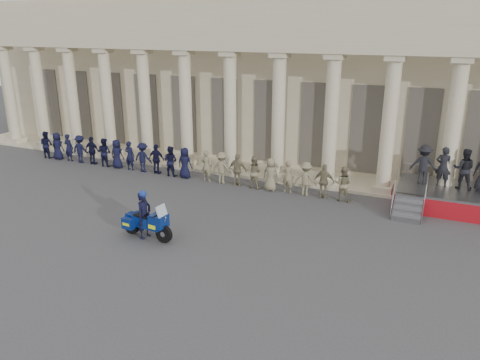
# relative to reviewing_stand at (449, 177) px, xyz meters

# --- Properties ---
(ground) EXTENTS (90.00, 90.00, 0.00)m
(ground) POSITION_rel_reviewing_stand_xyz_m (-9.22, -7.51, -1.37)
(ground) COLOR #3E3E40
(ground) RESTS_ON ground
(building) EXTENTS (40.00, 12.50, 9.00)m
(building) POSITION_rel_reviewing_stand_xyz_m (-9.22, 7.23, 3.16)
(building) COLOR #C4B793
(building) RESTS_ON ground
(officer_rank) EXTENTS (18.34, 0.60, 1.59)m
(officer_rank) POSITION_rel_reviewing_stand_xyz_m (-12.98, -1.11, -0.57)
(officer_rank) COLOR black
(officer_rank) RESTS_ON ground
(reviewing_stand) EXTENTS (4.24, 4.07, 2.60)m
(reviewing_stand) POSITION_rel_reviewing_stand_xyz_m (0.00, 0.00, 0.00)
(reviewing_stand) COLOR gray
(reviewing_stand) RESTS_ON ground
(motorcycle) EXTENTS (2.22, 0.94, 1.43)m
(motorcycle) POSITION_rel_reviewing_stand_xyz_m (-9.92, -7.91, -0.75)
(motorcycle) COLOR black
(motorcycle) RESTS_ON ground
(rider) EXTENTS (0.48, 0.68, 1.85)m
(rider) POSITION_rel_reviewing_stand_xyz_m (-10.04, -7.90, -0.45)
(rider) COLOR black
(rider) RESTS_ON ground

